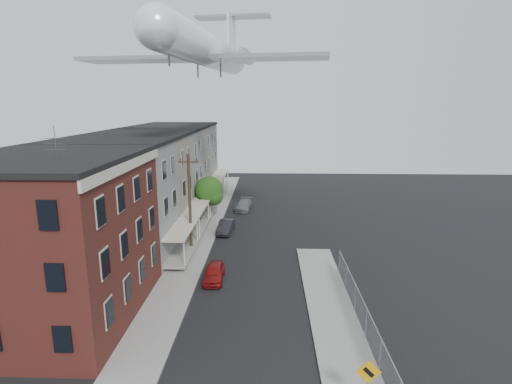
% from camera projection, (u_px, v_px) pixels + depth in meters
% --- Properties ---
extents(sidewalk_left, '(3.00, 62.00, 0.12)m').
position_uv_depth(sidewalk_left, '(203.00, 231.00, 41.99)').
color(sidewalk_left, gray).
rests_on(sidewalk_left, ground).
extents(sidewalk_right, '(3.00, 26.00, 0.12)m').
position_uv_depth(sidewalk_right, '(336.00, 327.00, 24.09)').
color(sidewalk_right, gray).
rests_on(sidewalk_right, ground).
extents(curb_left, '(0.15, 62.00, 0.14)m').
position_uv_depth(curb_left, '(217.00, 231.00, 41.94)').
color(curb_left, gray).
rests_on(curb_left, ground).
extents(curb_right, '(0.15, 26.00, 0.14)m').
position_uv_depth(curb_right, '(312.00, 326.00, 24.13)').
color(curb_right, gray).
rests_on(curb_right, ground).
extents(corner_building, '(10.31, 12.30, 12.15)m').
position_uv_depth(corner_building, '(51.00, 238.00, 24.51)').
color(corner_building, '#3C1613').
rests_on(corner_building, ground).
extents(row_house_a, '(11.98, 7.00, 10.30)m').
position_uv_depth(row_house_a, '(112.00, 201.00, 33.78)').
color(row_house_a, slate).
rests_on(row_house_a, ground).
extents(row_house_b, '(11.98, 7.00, 10.30)m').
position_uv_depth(row_house_b, '(138.00, 185.00, 40.60)').
color(row_house_b, '#74685B').
rests_on(row_house_b, ground).
extents(row_house_c, '(11.98, 7.00, 10.30)m').
position_uv_depth(row_house_c, '(157.00, 173.00, 47.43)').
color(row_house_c, slate).
rests_on(row_house_c, ground).
extents(row_house_d, '(11.98, 7.00, 10.30)m').
position_uv_depth(row_house_d, '(171.00, 164.00, 54.25)').
color(row_house_d, '#74685B').
rests_on(row_house_d, ground).
extents(row_house_e, '(11.98, 7.00, 10.30)m').
position_uv_depth(row_house_e, '(182.00, 157.00, 61.08)').
color(row_house_e, slate).
rests_on(row_house_e, ground).
extents(chainlink_fence, '(0.06, 18.06, 1.90)m').
position_uv_depth(chainlink_fence, '(366.00, 322.00, 22.86)').
color(chainlink_fence, gray).
rests_on(chainlink_fence, ground).
extents(warning_sign, '(1.10, 0.11, 2.80)m').
position_uv_depth(warning_sign, '(368.00, 379.00, 16.83)').
color(warning_sign, '#515156').
rests_on(warning_sign, ground).
extents(utility_pole, '(1.80, 0.26, 9.00)m').
position_uv_depth(utility_pole, '(190.00, 203.00, 35.13)').
color(utility_pole, black).
rests_on(utility_pole, ground).
extents(street_tree, '(3.22, 3.20, 5.20)m').
position_uv_depth(street_tree, '(210.00, 192.00, 45.07)').
color(street_tree, black).
rests_on(street_tree, ground).
extents(car_near, '(1.58, 3.72, 1.25)m').
position_uv_depth(car_near, '(214.00, 273.00, 30.44)').
color(car_near, maroon).
rests_on(car_near, ground).
extents(car_mid, '(1.73, 4.07, 1.30)m').
position_uv_depth(car_mid, '(226.00, 227.00, 41.62)').
color(car_mid, black).
rests_on(car_mid, ground).
extents(car_far, '(2.22, 4.44, 1.24)m').
position_uv_depth(car_far, '(244.00, 205.00, 50.48)').
color(car_far, slate).
rests_on(car_far, ground).
extents(airplane, '(23.47, 26.80, 7.71)m').
position_uv_depth(airplane, '(208.00, 50.00, 38.33)').
color(airplane, white).
rests_on(airplane, ground).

